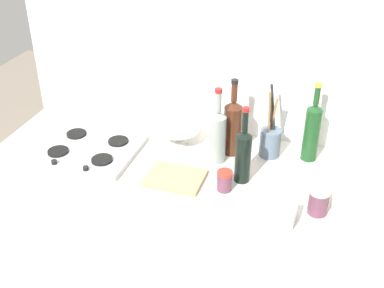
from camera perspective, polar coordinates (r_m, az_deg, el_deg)
name	(u,v)px	position (r m, az deg, el deg)	size (l,w,h in m)	color
counter_block	(192,247)	(2.39, 0.00, -11.75)	(1.80, 0.70, 0.90)	beige
backsplash_panel	(218,60)	(2.27, 3.01, 9.56)	(1.90, 0.06, 2.48)	white
stovetop_hob	(89,149)	(2.26, -11.74, -0.58)	(0.42, 0.36, 0.04)	#B2B2B7
plate_stack	(365,205)	(1.97, 19.29, -6.64)	(0.25, 0.26, 0.05)	white
wine_bottle_leftmost	(312,130)	(2.16, 13.61, 1.52)	(0.07, 0.07, 0.36)	#19471E
wine_bottle_mid_left	(233,126)	(2.15, 4.69, 2.09)	(0.08, 0.08, 0.35)	#472314
wine_bottle_mid_right	(217,135)	(2.10, 2.92, 1.10)	(0.07, 0.07, 0.34)	gray
wine_bottle_rightmost	(243,154)	(1.98, 5.89, -1.16)	(0.06, 0.06, 0.33)	black
mixing_bowl	(177,135)	(2.26, -1.68, 1.02)	(0.20, 0.20, 0.07)	white
butter_dish	(274,212)	(1.85, 9.40, -7.68)	(0.16, 0.10, 0.07)	white
utensil_crock	(270,140)	(2.18, 8.97, 0.40)	(0.09, 0.09, 0.32)	slate
condiment_jar_front	(319,201)	(1.90, 14.33, -6.38)	(0.08, 0.08, 0.10)	#66384C
condiment_jar_rear	(225,181)	(1.96, 3.75, -4.22)	(0.06, 0.06, 0.08)	#66384C
cutting_board	(175,178)	(2.04, -1.96, -3.91)	(0.23, 0.18, 0.02)	tan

